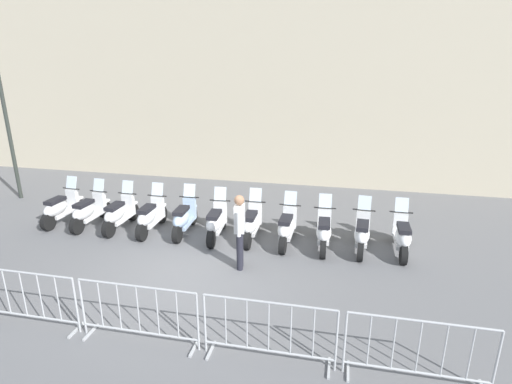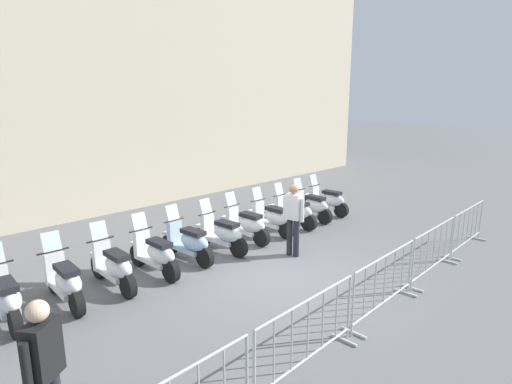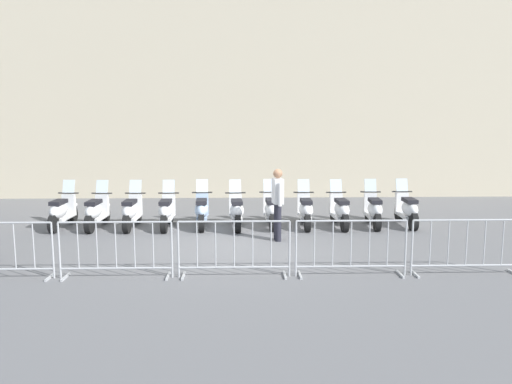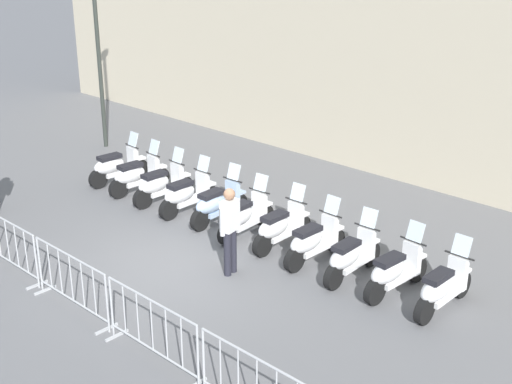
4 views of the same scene
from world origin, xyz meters
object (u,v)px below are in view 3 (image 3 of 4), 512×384
motorcycle_8 (340,211)px  barrier_segment_3 (351,248)px  motorcycle_10 (407,210)px  motorcycle_6 (271,211)px  motorcycle_0 (62,212)px  motorcycle_3 (167,212)px  motorcycle_4 (202,211)px  barrier_segment_2 (234,249)px  motorcycle_5 (236,211)px  officer_near_row_end (278,200)px  motorcycle_7 (305,211)px  motorcycle_9 (373,210)px  barrier_segment_1 (116,250)px  motorcycle_2 (131,212)px  motorcycle_1 (96,212)px  barrier_segment_4 (466,248)px

motorcycle_8 → barrier_segment_3: (-0.44, -4.24, 0.07)m
motorcycle_10 → motorcycle_6: bearing=-177.8°
motorcycle_0 → motorcycle_8: size_ratio=1.00×
motorcycle_3 → motorcycle_4: bearing=7.3°
motorcycle_0 → motorcycle_3: same height
barrier_segment_2 → barrier_segment_3: (2.17, 0.08, 0.00)m
motorcycle_3 → motorcycle_10: size_ratio=1.00×
motorcycle_5 → motorcycle_10: (4.61, 0.29, 0.00)m
officer_near_row_end → motorcycle_0: bearing=167.5°
officer_near_row_end → motorcycle_7: bearing=61.7°
motorcycle_9 → barrier_segment_1: size_ratio=0.82×
motorcycle_4 → officer_near_row_end: (1.98, -1.41, 0.53)m
motorcycle_2 → motorcycle_4: same height
motorcycle_1 → motorcycle_9: bearing=2.6°
motorcycle_1 → officer_near_row_end: officer_near_row_end is taller
motorcycle_0 → barrier_segment_3: bearing=-30.0°
motorcycle_7 → motorcycle_10: (2.77, 0.18, 0.00)m
motorcycle_4 → motorcycle_6: (1.85, 0.08, 0.00)m
motorcycle_7 → motorcycle_9: size_ratio=1.00×
motorcycle_1 → barrier_segment_4: motorcycle_1 is taller
motorcycle_2 → motorcycle_9: size_ratio=1.00×
motorcycle_3 → barrier_segment_2: (2.01, -4.14, 0.07)m
barrier_segment_1 → barrier_segment_3: same height
motorcycle_6 → barrier_segment_1: 5.32m
motorcycle_8 → motorcycle_9: bearing=5.6°
motorcycle_2 → motorcycle_8: 5.55m
motorcycle_6 → officer_near_row_end: size_ratio=1.00×
barrier_segment_3 → motorcycle_4: bearing=128.0°
motorcycle_1 → motorcycle_6: size_ratio=1.00×
motorcycle_4 → motorcycle_2: bearing=-175.4°
motorcycle_1 → barrier_segment_1: motorcycle_1 is taller
motorcycle_6 → barrier_segment_2: (-0.76, -4.35, 0.07)m
barrier_segment_2 → barrier_segment_3: 2.18m
motorcycle_7 → barrier_segment_1: (-3.86, -4.40, 0.07)m
motorcycle_6 → motorcycle_0: bearing=-177.5°
motorcycle_3 → motorcycle_10: 6.47m
motorcycle_9 → barrier_segment_4: size_ratio=0.82×
motorcycle_3 → motorcycle_10: bearing=3.1°
barrier_segment_1 → motorcycle_0: bearing=122.0°
motorcycle_3 → barrier_segment_1: (-0.16, -4.23, 0.07)m
motorcycle_1 → motorcycle_0: bearing=178.6°
motorcycle_8 → motorcycle_0: bearing=-178.3°
motorcycle_7 → barrier_segment_3: 4.26m
motorcycle_3 → barrier_segment_2: motorcycle_3 is taller
motorcycle_0 → motorcycle_1: same height
motorcycle_5 → barrier_segment_4: 6.05m
motorcycle_10 → barrier_segment_4: (-0.10, -4.32, 0.07)m
motorcycle_1 → motorcycle_10: (8.32, 0.41, 0.00)m
barrier_segment_4 → motorcycle_8: bearing=112.7°
motorcycle_2 → officer_near_row_end: size_ratio=1.00×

